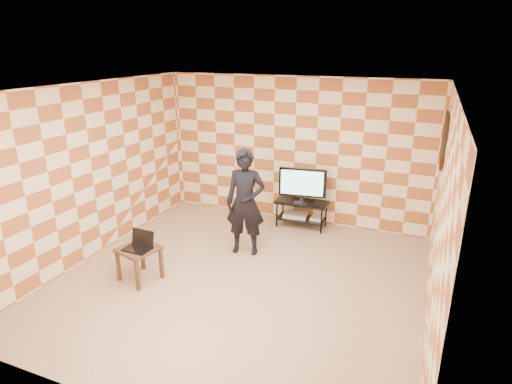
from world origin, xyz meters
TOP-DOWN VIEW (x-y plane):
  - floor at (0.00, 0.00)m, footprint 5.00×5.00m
  - wall_back at (0.00, 2.50)m, footprint 5.00×0.02m
  - wall_front at (0.00, -2.50)m, footprint 5.00×0.02m
  - wall_left at (-2.50, 0.00)m, footprint 0.02×5.00m
  - wall_right at (2.50, 0.00)m, footprint 0.02×5.00m
  - ceiling at (0.00, 0.00)m, footprint 5.00×5.00m
  - wall_art at (2.47, 1.55)m, footprint 0.04×0.72m
  - tv_stand at (0.27, 2.17)m, footprint 0.96×0.43m
  - tv at (0.27, 2.17)m, footprint 0.86×0.19m
  - dvd_player at (0.15, 2.18)m, footprint 0.46×0.35m
  - game_console at (0.55, 2.18)m, footprint 0.21×0.16m
  - side_table at (-1.34, -0.52)m, footprint 0.62×0.62m
  - laptop at (-1.31, -0.52)m, footprint 0.38×0.31m
  - person at (-0.28, 0.85)m, footprint 0.70×0.53m

SIDE VIEW (x-z plane):
  - floor at x=0.00m, z-range 0.00..0.00m
  - game_console at x=0.55m, z-range 0.17..0.22m
  - dvd_player at x=0.15m, z-range 0.17..0.24m
  - tv_stand at x=0.27m, z-range 0.11..0.61m
  - side_table at x=-1.34m, z-range 0.16..0.66m
  - laptop at x=-1.31m, z-range 0.43..0.68m
  - tv at x=0.27m, z-range 0.53..1.16m
  - person at x=-0.28m, z-range 0.00..1.71m
  - wall_back at x=0.00m, z-range 0.00..2.70m
  - wall_front at x=0.00m, z-range 0.00..2.70m
  - wall_left at x=-2.50m, z-range 0.00..2.70m
  - wall_right at x=2.50m, z-range 0.00..2.70m
  - wall_art at x=2.47m, z-range 1.59..2.31m
  - ceiling at x=0.00m, z-range 2.69..2.71m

